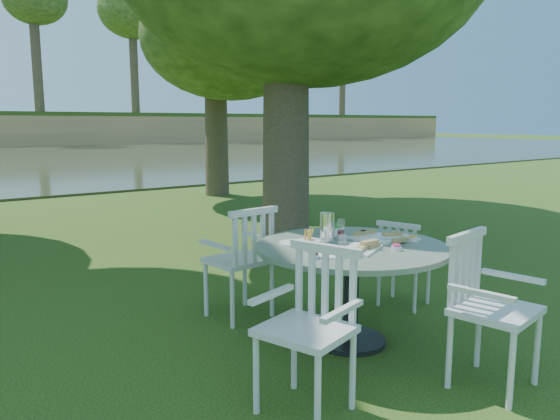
# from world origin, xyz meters

# --- Properties ---
(ground) EXTENTS (140.00, 140.00, 0.00)m
(ground) POSITION_xyz_m (0.00, 0.00, 0.00)
(ground) COLOR #1B360B
(ground) RESTS_ON ground
(table) EXTENTS (1.49, 1.49, 0.80)m
(table) POSITION_xyz_m (-0.37, -1.23, 0.66)
(table) COLOR black
(table) RESTS_ON ground
(chair_ne) EXTENTS (0.50, 0.51, 0.82)m
(chair_ne) POSITION_xyz_m (0.60, -0.89, 0.48)
(chair_ne) COLOR silver
(chair_ne) RESTS_ON ground
(chair_nw) EXTENTS (0.55, 0.52, 1.01)m
(chair_nw) POSITION_xyz_m (-0.74, -0.29, 0.59)
(chair_nw) COLOR silver
(chair_nw) RESTS_ON ground
(chair_sw) EXTENTS (0.59, 0.62, 0.99)m
(chair_sw) POSITION_xyz_m (-1.21, -1.79, 0.58)
(chair_sw) COLOR silver
(chair_sw) RESTS_ON ground
(chair_se) EXTENTS (0.59, 0.56, 1.01)m
(chair_se) POSITION_xyz_m (-0.13, -2.22, 0.59)
(chair_se) COLOR silver
(chair_se) RESTS_ON ground
(tableware) EXTENTS (1.14, 0.85, 0.23)m
(tableware) POSITION_xyz_m (-0.40, -1.12, 0.84)
(tableware) COLOR white
(tableware) RESTS_ON table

